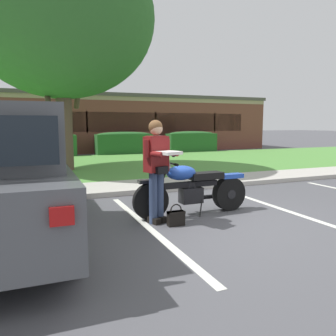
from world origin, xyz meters
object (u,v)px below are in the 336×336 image
(shade_tree, at_px, (60,18))
(hedge_center_left, at_px, (45,144))
(hedge_right, at_px, (191,141))
(motorcycle, at_px, (196,188))
(brick_building, at_px, (74,123))
(handbag, at_px, (176,217))
(hedge_center_right, at_px, (124,143))
(rider_person, at_px, (157,163))

(shade_tree, distance_m, hedge_center_left, 7.26)
(hedge_right, bearing_deg, motorcycle, -116.22)
(motorcycle, height_order, hedge_center_left, motorcycle)
(shade_tree, distance_m, brick_building, 13.02)
(handbag, height_order, shade_tree, shade_tree)
(hedge_right, bearing_deg, hedge_center_right, 180.00)
(motorcycle, height_order, shade_tree, shade_tree)
(rider_person, xyz_separation_m, hedge_center_left, (-1.17, 12.64, -0.36))
(rider_person, relative_size, hedge_right, 0.58)
(brick_building, bearing_deg, shade_tree, -98.43)
(motorcycle, bearing_deg, brick_building, 89.26)
(handbag, xyz_separation_m, hedge_center_left, (-1.39, 12.91, 0.51))
(hedge_center_left, bearing_deg, hedge_right, -0.00)
(shade_tree, xyz_separation_m, hedge_right, (7.70, 5.71, -4.46))
(hedge_center_right, xyz_separation_m, brick_building, (-1.79, 6.73, 1.06))
(motorcycle, distance_m, rider_person, 1.03)
(motorcycle, xyz_separation_m, shade_tree, (-1.60, 6.68, 4.62))
(rider_person, relative_size, shade_tree, 0.22)
(shade_tree, relative_size, brick_building, 0.33)
(shade_tree, relative_size, hedge_center_left, 2.59)
(hedge_center_left, distance_m, brick_building, 7.18)
(hedge_center_right, distance_m, hedge_right, 4.06)
(motorcycle, bearing_deg, hedge_center_left, 99.27)
(handbag, bearing_deg, hedge_center_left, 96.16)
(rider_person, xyz_separation_m, shade_tree, (-0.75, 6.94, 4.10))
(shade_tree, bearing_deg, brick_building, 81.57)
(rider_person, distance_m, shade_tree, 8.10)
(motorcycle, height_order, hedge_center_right, motorcycle)
(brick_building, bearing_deg, motorcycle, -90.74)
(motorcycle, xyz_separation_m, handbag, (-0.63, -0.53, -0.34))
(handbag, relative_size, shade_tree, 0.05)
(hedge_center_left, relative_size, hedge_right, 1.01)
(handbag, distance_m, shade_tree, 8.81)
(brick_building, bearing_deg, hedge_center_left, -108.63)
(shade_tree, bearing_deg, hedge_center_right, 57.49)
(rider_person, distance_m, hedge_right, 14.43)
(rider_person, bearing_deg, motorcycle, 16.85)
(motorcycle, height_order, brick_building, brick_building)
(shade_tree, bearing_deg, handbag, -82.33)
(handbag, xyz_separation_m, hedge_center_right, (2.67, 12.91, 0.51))
(hedge_center_left, height_order, hedge_right, same)
(brick_building, bearing_deg, rider_person, -93.23)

